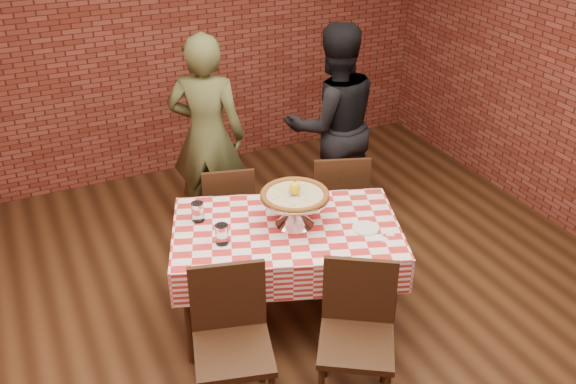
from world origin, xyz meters
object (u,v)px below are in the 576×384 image
at_px(chair_near_right, 356,344).
at_px(chair_far_left, 228,211).
at_px(pizza, 295,195).
at_px(condiment_caddy, 286,193).
at_px(water_glass_left, 222,234).
at_px(chair_far_right, 336,200).
at_px(chair_near_left, 233,351).
at_px(diner_black, 333,125).
at_px(water_glass_right, 198,212).
at_px(diner_olive, 207,136).
at_px(pizza_stand, 295,210).
at_px(table, 287,275).

height_order(chair_near_right, chair_far_left, chair_near_right).
bearing_deg(pizza, condiment_caddy, 77.29).
relative_size(water_glass_left, chair_far_right, 0.14).
relative_size(chair_near_left, diner_black, 0.54).
bearing_deg(diner_black, water_glass_left, 46.42).
relative_size(water_glass_right, diner_olive, 0.08).
xyz_separation_m(chair_near_right, diner_black, (0.91, 1.95, 0.40)).
bearing_deg(condiment_caddy, pizza_stand, -82.90).
relative_size(water_glass_left, diner_black, 0.08).
bearing_deg(condiment_caddy, diner_black, 65.24).
xyz_separation_m(water_glass_right, chair_near_left, (-0.12, -0.91, -0.37)).
distance_m(water_glass_left, diner_olive, 1.42).
xyz_separation_m(table, diner_olive, (-0.06, 1.36, 0.46)).
relative_size(table, diner_black, 0.84).
height_order(water_glass_right, chair_far_left, water_glass_right).
bearing_deg(chair_far_right, condiment_caddy, 49.82).
xyz_separation_m(chair_far_right, diner_olive, (-0.78, 0.75, 0.39)).
relative_size(water_glass_left, chair_far_left, 0.15).
height_order(table, water_glass_right, water_glass_right).
bearing_deg(diner_black, water_glass_right, 36.75).
height_order(water_glass_left, chair_near_right, chair_near_right).
relative_size(water_glass_left, condiment_caddy, 0.89).
height_order(water_glass_left, water_glass_right, same).
xyz_separation_m(pizza_stand, chair_far_left, (-0.16, 0.84, -0.43)).
height_order(condiment_caddy, chair_far_right, condiment_caddy).
bearing_deg(chair_near_right, diner_black, 97.46).
height_order(water_glass_left, diner_black, diner_black).
xyz_separation_m(water_glass_right, chair_far_left, (0.39, 0.55, -0.40)).
distance_m(water_glass_right, chair_near_left, 0.99).
xyz_separation_m(pizza_stand, chair_near_right, (-0.03, -0.85, -0.41)).
relative_size(water_glass_right, chair_near_left, 0.14).
distance_m(condiment_caddy, chair_far_left, 0.74).
relative_size(condiment_caddy, chair_far_left, 0.17).
distance_m(table, diner_olive, 1.44).
relative_size(condiment_caddy, chair_near_left, 0.16).
bearing_deg(pizza_stand, chair_far_left, 100.49).
bearing_deg(chair_near_left, condiment_caddy, 64.92).
distance_m(table, chair_near_right, 0.84).
xyz_separation_m(pizza, chair_far_right, (0.66, 0.60, -0.52)).
distance_m(chair_far_left, diner_olive, 0.65).
height_order(pizza_stand, condiment_caddy, pizza_stand).
relative_size(pizza_stand, pizza, 1.03).
height_order(chair_near_left, chair_far_left, chair_near_left).
distance_m(condiment_caddy, diner_olive, 1.10).
bearing_deg(condiment_caddy, table, -94.53).
relative_size(water_glass_right, chair_far_right, 0.14).
height_order(condiment_caddy, chair_far_left, condiment_caddy).
distance_m(pizza, chair_near_right, 1.00).
relative_size(pizza, condiment_caddy, 3.01).
height_order(table, pizza, pizza).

